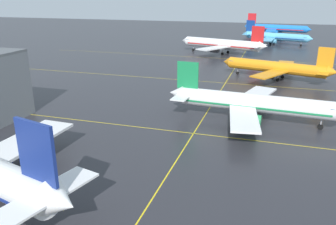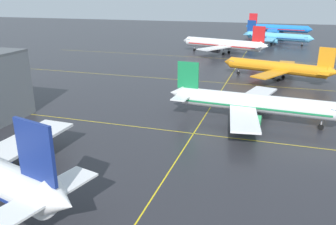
# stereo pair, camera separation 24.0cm
# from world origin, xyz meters

# --- Properties ---
(airliner_second_row) EXTENTS (35.71, 30.74, 11.10)m
(airliner_second_row) POSITION_xyz_m (9.63, 47.41, 3.79)
(airliner_second_row) COLOR white
(airliner_second_row) RESTS_ON ground
(airliner_third_row) EXTENTS (33.40, 28.47, 10.55)m
(airliner_third_row) POSITION_xyz_m (13.67, 86.15, 3.60)
(airliner_third_row) COLOR orange
(airliner_third_row) RESTS_ON ground
(airliner_far_left_stand) EXTENTS (38.68, 33.02, 12.26)m
(airliner_far_left_stand) POSITION_xyz_m (-8.89, 127.48, 4.19)
(airliner_far_left_stand) COLOR white
(airliner_far_left_stand) RESTS_ON ground
(airliner_far_right_stand) EXTENTS (35.14, 30.07, 11.23)m
(airliner_far_right_stand) POSITION_xyz_m (12.02, 165.11, 3.83)
(airliner_far_right_stand) COLOR #5BB7E5
(airliner_far_right_stand) RESTS_ON ground
(airliner_distant_taxiway) EXTENTS (40.26, 34.24, 12.63)m
(airliner_distant_taxiway) POSITION_xyz_m (11.65, 206.69, 4.31)
(airliner_distant_taxiway) COLOR blue
(airliner_distant_taxiway) RESTS_ON ground
(taxiway_markings) EXTENTS (163.45, 174.31, 0.01)m
(taxiway_markings) POSITION_xyz_m (0.00, 57.42, 0.00)
(taxiway_markings) COLOR yellow
(taxiway_markings) RESTS_ON ground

